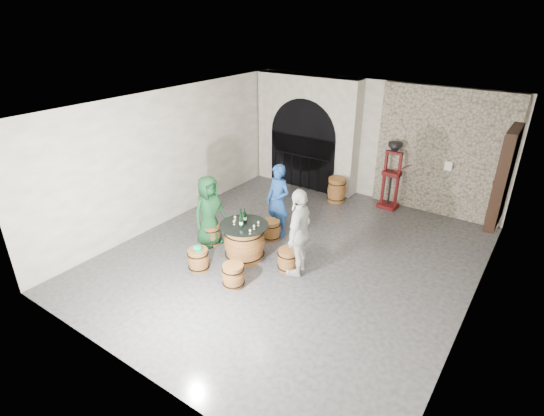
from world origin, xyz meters
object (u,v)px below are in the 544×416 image
Objects in this scene: barrel_stool_near_right at (233,275)px; side_barrel at (337,190)px; barrel_stool_right at (288,260)px; person_blue at (278,201)px; corking_press at (392,171)px; barrel_stool_far at (271,230)px; barrel_table at (244,242)px; wine_bottle_center at (241,222)px; wine_bottle_right at (245,217)px; person_green at (209,211)px; person_white at (299,232)px; barrel_stool_left at (211,234)px; barrel_stool_near_left at (198,259)px; wine_bottle_left at (241,218)px.

barrel_stool_near_right is 0.68× the size of side_barrel.
barrel_stool_right is 0.68× the size of side_barrel.
corking_press reaches higher than person_blue.
barrel_stool_far is 0.68× the size of side_barrel.
barrel_table is 1.02m from barrel_stool_far.
wine_bottle_center reaches higher than barrel_stool_far.
person_blue is 5.26× the size of wine_bottle_right.
corking_press reaches higher than wine_bottle_center.
barrel_stool_far is 3.65m from corking_press.
corking_press is at bearing 18.05° from side_barrel.
person_green is 0.89× the size of person_white.
person_blue reaches higher than person_green.
barrel_stool_left is (-1.01, 0.07, -0.17)m from barrel_table.
barrel_stool_near_left is at bearing -119.97° from barrel_table.
wine_bottle_center is (0.53, 0.76, 0.70)m from barrel_stool_near_left.
barrel_table is 0.64× the size of person_green.
barrel_table is 0.60× the size of person_blue.
corking_press is at bearing 68.23° from wine_bottle_left.
corking_press reaches higher than side_barrel.
barrel_stool_right is 1.00× the size of barrel_stool_near_left.
barrel_stool_near_right is 0.94m from barrel_stool_near_left.
barrel_stool_right is at bearing 3.09° from wine_bottle_right.
barrel_stool_far is at bearing 92.10° from wine_bottle_center.
barrel_stool_right is 0.26× the size of corking_press.
wine_bottle_center is at bearing -87.90° from barrel_stool_far.
barrel_stool_left is at bearing 169.75° from wine_bottle_center.
wine_bottle_left reaches higher than barrel_stool_far.
person_white is 1.27m from wine_bottle_right.
barrel_stool_far is 1.00× the size of barrel_stool_near_right.
corking_press is (1.60, 3.19, 0.81)m from barrel_stool_far.
side_barrel is (0.27, 2.75, 0.11)m from barrel_stool_far.
person_white is (1.24, -0.83, 0.68)m from barrel_stool_far.
barrel_stool_left is at bearing -136.48° from barrel_stool_far.
barrel_stool_near_left is 1.16m from wine_bottle_center.
person_green is (-2.03, -0.08, 0.58)m from barrel_stool_right.
barrel_stool_left is 4.94m from corking_press.
person_white is at bearing -76.59° from person_green.
barrel_table is 1.02m from barrel_stool_right.
wine_bottle_right reaches higher than barrel_stool_far.
side_barrel reaches higher than barrel_stool_left.
person_white is 3.75m from side_barrel.
person_white is (1.22, 0.18, 0.51)m from barrel_table.
wine_bottle_center is at bearing -88.60° from person_white.
barrel_stool_near_left is at bearing -93.64° from person_blue.
barrel_stool_left is 0.68× the size of side_barrel.
barrel_stool_right is at bearing 15.41° from wine_bottle_center.
person_blue is 5.26× the size of wine_bottle_left.
person_white is 4.03m from corking_press.
person_blue is 2.54× the size of side_barrel.
person_white is at bearing 14.18° from wine_bottle_center.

